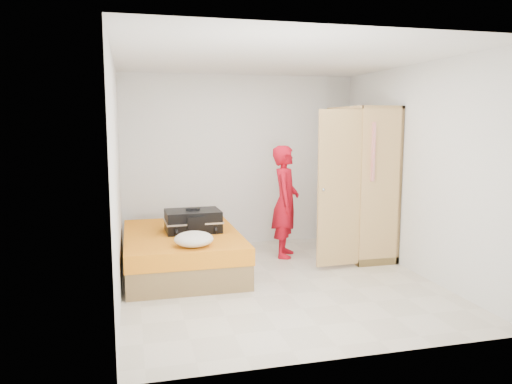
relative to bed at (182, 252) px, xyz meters
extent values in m
plane|color=beige|center=(1.05, -0.73, -0.25)|extent=(4.00, 4.00, 0.00)
plane|color=white|center=(1.05, -0.73, 2.35)|extent=(4.00, 4.00, 0.00)
cube|color=white|center=(1.05, 1.27, 1.05)|extent=(3.60, 0.02, 2.60)
cube|color=white|center=(1.05, -2.73, 1.05)|extent=(3.60, 0.02, 2.60)
cube|color=white|center=(-0.75, -0.73, 1.05)|extent=(0.02, 4.00, 2.60)
cube|color=white|center=(2.85, -0.73, 1.05)|extent=(0.02, 4.00, 2.60)
cube|color=olive|center=(0.00, 0.00, -0.10)|extent=(1.40, 2.00, 0.30)
cube|color=orange|center=(0.00, 0.00, 0.15)|extent=(1.42, 2.02, 0.20)
cube|color=#E7B370|center=(2.82, 0.17, 0.80)|extent=(0.04, 1.20, 2.10)
cube|color=#E7B370|center=(2.55, -0.41, 0.80)|extent=(0.58, 0.04, 2.10)
cube|color=#E7B370|center=(2.55, 0.75, 0.80)|extent=(0.58, 0.04, 2.10)
cube|color=#E7B370|center=(2.55, 0.17, 1.83)|extent=(0.58, 1.20, 0.04)
cube|color=#B2884C|center=(2.55, 0.17, -0.20)|extent=(0.58, 1.20, 0.10)
cube|color=#E7B370|center=(2.28, 0.47, 0.80)|extent=(0.04, 0.59, 2.00)
cube|color=#E7B370|center=(1.97, -0.41, 0.80)|extent=(0.59, 0.08, 2.00)
cylinder|color=#B2B2B7|center=(2.55, 0.17, 1.67)|extent=(0.02, 1.10, 0.02)
imported|color=red|center=(1.49, 0.36, 0.53)|extent=(0.56, 0.67, 1.57)
cube|color=black|center=(0.15, 0.04, 0.39)|extent=(0.70, 0.51, 0.27)
cube|color=black|center=(0.15, 0.04, 0.54)|extent=(0.18, 0.05, 0.03)
ellipsoid|color=white|center=(0.06, -0.75, 0.33)|extent=(0.44, 0.44, 0.17)
cube|color=white|center=(0.15, 0.85, 0.29)|extent=(0.54, 0.32, 0.09)
camera|label=1|loc=(-0.61, -6.24, 1.65)|focal=35.00mm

